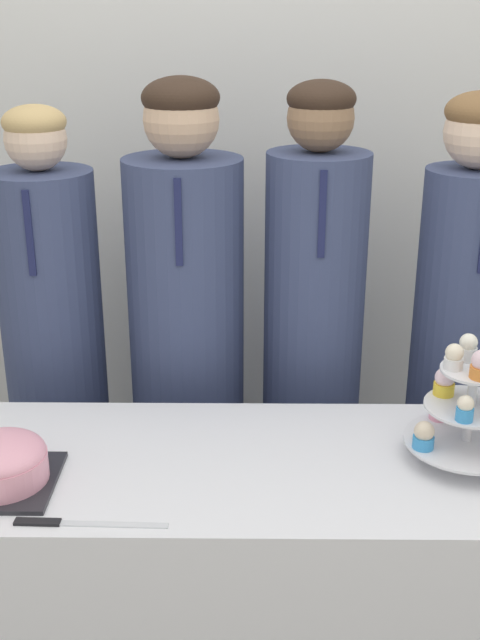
# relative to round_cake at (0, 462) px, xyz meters

# --- Properties ---
(wall_back) EXTENTS (9.00, 0.06, 2.70)m
(wall_back) POSITION_rel_round_cake_xyz_m (0.55, 1.18, 0.56)
(wall_back) COLOR silver
(wall_back) RESTS_ON ground_plane
(table) EXTENTS (1.60, 0.55, 0.73)m
(table) POSITION_rel_round_cake_xyz_m (0.55, 0.09, -0.42)
(table) COLOR white
(table) RESTS_ON ground_plane
(round_cake) EXTENTS (0.23, 0.23, 0.11)m
(round_cake) POSITION_rel_round_cake_xyz_m (0.00, 0.00, 0.00)
(round_cake) COLOR #232328
(round_cake) RESTS_ON table
(cake_knife) EXTENTS (0.30, 0.03, 0.01)m
(cake_knife) POSITION_rel_round_cake_xyz_m (0.16, -0.14, -0.05)
(cake_knife) COLOR silver
(cake_knife) RESTS_ON table
(cupcake_stand) EXTENTS (0.27, 0.27, 0.28)m
(cupcake_stand) POSITION_rel_round_cake_xyz_m (0.99, 0.12, 0.08)
(cupcake_stand) COLOR silver
(cupcake_stand) RESTS_ON table
(student_0) EXTENTS (0.28, 0.29, 1.44)m
(student_0) POSITION_rel_round_cake_xyz_m (-0.03, 0.65, -0.11)
(student_0) COLOR #384266
(student_0) RESTS_ON ground_plane
(student_1) EXTENTS (0.32, 0.32, 1.51)m
(student_1) POSITION_rel_round_cake_xyz_m (0.34, 0.65, -0.07)
(student_1) COLOR #384266
(student_1) RESTS_ON ground_plane
(student_2) EXTENTS (0.28, 0.28, 1.50)m
(student_2) POSITION_rel_round_cake_xyz_m (0.70, 0.65, -0.07)
(student_2) COLOR #384266
(student_2) RESTS_ON ground_plane
(student_3) EXTENTS (0.26, 0.27, 1.47)m
(student_3) POSITION_rel_round_cake_xyz_m (1.10, 0.65, -0.07)
(student_3) COLOR #384266
(student_3) RESTS_ON ground_plane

